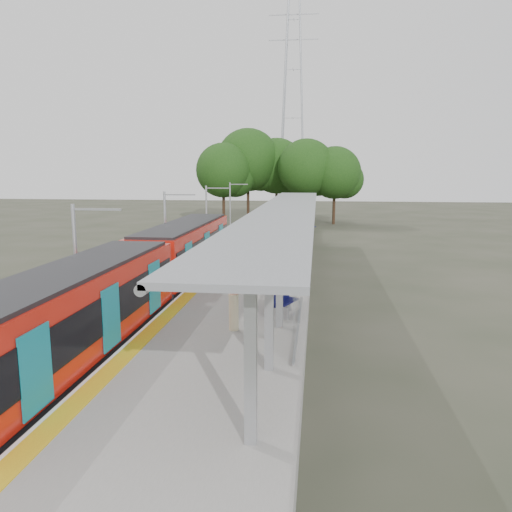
{
  "coord_description": "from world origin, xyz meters",
  "views": [
    {
      "loc": [
        3.3,
        -11.7,
        6.71
      ],
      "look_at": [
        0.18,
        13.75,
        2.3
      ],
      "focal_mm": 35.0,
      "sensor_mm": 36.0,
      "label": 1
    }
  ],
  "objects_px": {
    "train": "(145,273)",
    "bench_near": "(282,300)",
    "bench_far": "(309,226)",
    "litter_bin": "(288,280)",
    "bench_mid": "(296,258)",
    "info_pillar_near": "(234,311)",
    "info_pillar_far": "(282,255)"
  },
  "relations": [
    {
      "from": "bench_far",
      "to": "info_pillar_near",
      "type": "relative_size",
      "value": 1.07
    },
    {
      "from": "bench_near",
      "to": "litter_bin",
      "type": "height_order",
      "value": "bench_near"
    },
    {
      "from": "bench_far",
      "to": "litter_bin",
      "type": "xyz_separation_m",
      "value": [
        -0.65,
        -22.53,
        -0.14
      ]
    },
    {
      "from": "bench_mid",
      "to": "litter_bin",
      "type": "xyz_separation_m",
      "value": [
        -0.17,
        -5.39,
        -0.13
      ]
    },
    {
      "from": "train",
      "to": "bench_mid",
      "type": "bearing_deg",
      "value": 48.73
    },
    {
      "from": "info_pillar_far",
      "to": "bench_near",
      "type": "bearing_deg",
      "value": -86.88
    },
    {
      "from": "bench_mid",
      "to": "info_pillar_far",
      "type": "height_order",
      "value": "info_pillar_far"
    },
    {
      "from": "bench_near",
      "to": "bench_mid",
      "type": "relative_size",
      "value": 1.01
    },
    {
      "from": "train",
      "to": "bench_near",
      "type": "bearing_deg",
      "value": -19.36
    },
    {
      "from": "train",
      "to": "info_pillar_near",
      "type": "relative_size",
      "value": 17.4
    },
    {
      "from": "info_pillar_far",
      "to": "bench_mid",
      "type": "bearing_deg",
      "value": 22.01
    },
    {
      "from": "bench_mid",
      "to": "bench_far",
      "type": "distance_m",
      "value": 17.15
    },
    {
      "from": "info_pillar_near",
      "to": "litter_bin",
      "type": "height_order",
      "value": "info_pillar_near"
    },
    {
      "from": "train",
      "to": "info_pillar_far",
      "type": "relative_size",
      "value": 14.41
    },
    {
      "from": "train",
      "to": "bench_near",
      "type": "relative_size",
      "value": 16.25
    },
    {
      "from": "bench_far",
      "to": "info_pillar_far",
      "type": "bearing_deg",
      "value": -72.6
    },
    {
      "from": "bench_near",
      "to": "bench_mid",
      "type": "bearing_deg",
      "value": 112.74
    },
    {
      "from": "bench_near",
      "to": "info_pillar_near",
      "type": "bearing_deg",
      "value": -102.61
    },
    {
      "from": "bench_near",
      "to": "info_pillar_far",
      "type": "relative_size",
      "value": 0.89
    },
    {
      "from": "train",
      "to": "info_pillar_near",
      "type": "height_order",
      "value": "train"
    },
    {
      "from": "bench_far",
      "to": "litter_bin",
      "type": "height_order",
      "value": "bench_far"
    },
    {
      "from": "bench_mid",
      "to": "info_pillar_far",
      "type": "relative_size",
      "value": 0.88
    },
    {
      "from": "bench_mid",
      "to": "bench_far",
      "type": "xyz_separation_m",
      "value": [
        0.48,
        17.14,
        0.01
      ]
    },
    {
      "from": "bench_mid",
      "to": "bench_far",
      "type": "height_order",
      "value": "bench_far"
    },
    {
      "from": "bench_far",
      "to": "litter_bin",
      "type": "bearing_deg",
      "value": -69.99
    },
    {
      "from": "litter_bin",
      "to": "bench_far",
      "type": "bearing_deg",
      "value": 88.35
    },
    {
      "from": "train",
      "to": "bench_near",
      "type": "xyz_separation_m",
      "value": [
        6.49,
        -2.28,
        -0.46
      ]
    },
    {
      "from": "bench_near",
      "to": "info_pillar_near",
      "type": "relative_size",
      "value": 1.07
    },
    {
      "from": "bench_mid",
      "to": "info_pillar_near",
      "type": "distance_m",
      "value": 12.15
    },
    {
      "from": "litter_bin",
      "to": "info_pillar_far",
      "type": "bearing_deg",
      "value": 97.4
    },
    {
      "from": "train",
      "to": "litter_bin",
      "type": "distance_m",
      "value": 6.83
    },
    {
      "from": "info_pillar_near",
      "to": "info_pillar_far",
      "type": "height_order",
      "value": "info_pillar_far"
    }
  ]
}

